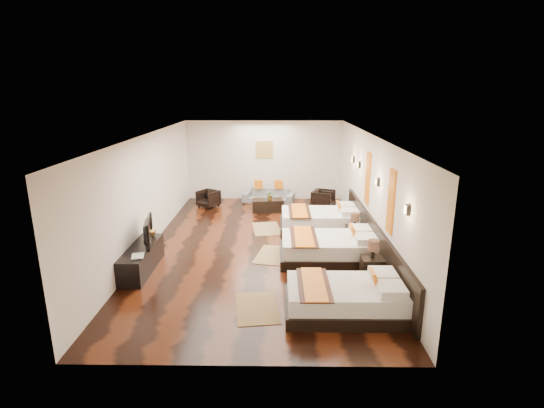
{
  "coord_description": "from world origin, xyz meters",
  "views": [
    {
      "loc": [
        0.46,
        -9.89,
        3.86
      ],
      "look_at": [
        0.33,
        0.04,
        1.1
      ],
      "focal_mm": 27.38,
      "sensor_mm": 36.0,
      "label": 1
    }
  ],
  "objects_px": {
    "nightstand_a": "(372,266)",
    "tv_console": "(142,259)",
    "armchair_left": "(208,199)",
    "nightstand_b": "(354,233)",
    "sofa": "(269,196)",
    "coffee_table": "(268,205)",
    "book": "(132,257)",
    "figurine": "(149,230)",
    "tv": "(145,231)",
    "table_plant": "(270,196)",
    "bed_far": "(321,220)",
    "armchair_right": "(323,199)",
    "bed_mid": "(330,248)",
    "bed_near": "(346,298)"
  },
  "relations": [
    {
      "from": "nightstand_a",
      "to": "tv_console",
      "type": "bearing_deg",
      "value": 175.63
    },
    {
      "from": "book",
      "to": "nightstand_b",
      "type": "bearing_deg",
      "value": 24.68
    },
    {
      "from": "nightstand_b",
      "to": "coffee_table",
      "type": "distance_m",
      "value": 3.71
    },
    {
      "from": "armchair_right",
      "to": "coffee_table",
      "type": "xyz_separation_m",
      "value": [
        -1.84,
        -0.35,
        -0.11
      ]
    },
    {
      "from": "book",
      "to": "armchair_left",
      "type": "height_order",
      "value": "book"
    },
    {
      "from": "sofa",
      "to": "table_plant",
      "type": "xyz_separation_m",
      "value": [
        0.08,
        -1.13,
        0.29
      ]
    },
    {
      "from": "nightstand_b",
      "to": "coffee_table",
      "type": "xyz_separation_m",
      "value": [
        -2.28,
        2.92,
        -0.09
      ]
    },
    {
      "from": "bed_near",
      "to": "armchair_left",
      "type": "height_order",
      "value": "bed_near"
    },
    {
      "from": "bed_mid",
      "to": "nightstand_a",
      "type": "relative_size",
      "value": 2.6
    },
    {
      "from": "bed_near",
      "to": "tv_console",
      "type": "distance_m",
      "value": 4.53
    },
    {
      "from": "bed_mid",
      "to": "table_plant",
      "type": "xyz_separation_m",
      "value": [
        -1.46,
        3.9,
        0.25
      ]
    },
    {
      "from": "armchair_right",
      "to": "sofa",
      "type": "bearing_deg",
      "value": 91.24
    },
    {
      "from": "bed_mid",
      "to": "nightstand_b",
      "type": "height_order",
      "value": "bed_mid"
    },
    {
      "from": "nightstand_b",
      "to": "tv_console",
      "type": "height_order",
      "value": "nightstand_b"
    },
    {
      "from": "bed_far",
      "to": "tv",
      "type": "xyz_separation_m",
      "value": [
        -4.15,
        -2.56,
        0.55
      ]
    },
    {
      "from": "tv",
      "to": "book",
      "type": "bearing_deg",
      "value": 164.04
    },
    {
      "from": "bed_far",
      "to": "figurine",
      "type": "height_order",
      "value": "figurine"
    },
    {
      "from": "bed_near",
      "to": "tv_console",
      "type": "height_order",
      "value": "bed_near"
    },
    {
      "from": "bed_mid",
      "to": "bed_far",
      "type": "height_order",
      "value": "bed_mid"
    },
    {
      "from": "nightstand_b",
      "to": "armchair_left",
      "type": "distance_m",
      "value": 5.52
    },
    {
      "from": "nightstand_a",
      "to": "coffee_table",
      "type": "xyz_separation_m",
      "value": [
        -2.28,
        5.0,
        -0.11
      ]
    },
    {
      "from": "coffee_table",
      "to": "bed_far",
      "type": "bearing_deg",
      "value": -50.38
    },
    {
      "from": "nightstand_b",
      "to": "sofa",
      "type": "relative_size",
      "value": 0.47
    },
    {
      "from": "nightstand_b",
      "to": "figurine",
      "type": "relative_size",
      "value": 2.66
    },
    {
      "from": "bed_far",
      "to": "tv",
      "type": "bearing_deg",
      "value": -148.28
    },
    {
      "from": "bed_far",
      "to": "sofa",
      "type": "height_order",
      "value": "bed_far"
    },
    {
      "from": "figurine",
      "to": "nightstand_b",
      "type": "bearing_deg",
      "value": 11.67
    },
    {
      "from": "book",
      "to": "coffee_table",
      "type": "height_order",
      "value": "book"
    },
    {
      "from": "tv_console",
      "to": "armchair_left",
      "type": "relative_size",
      "value": 2.87
    },
    {
      "from": "figurine",
      "to": "sofa",
      "type": "relative_size",
      "value": 0.18
    },
    {
      "from": "armchair_left",
      "to": "tv",
      "type": "bearing_deg",
      "value": -63.14
    },
    {
      "from": "armchair_right",
      "to": "table_plant",
      "type": "distance_m",
      "value": 1.83
    },
    {
      "from": "armchair_left",
      "to": "figurine",
      "type": "bearing_deg",
      "value": -64.48
    },
    {
      "from": "tv_console",
      "to": "coffee_table",
      "type": "xyz_separation_m",
      "value": [
        2.66,
        4.62,
        -0.08
      ]
    },
    {
      "from": "armchair_left",
      "to": "nightstand_b",
      "type": "bearing_deg",
      "value": -5.04
    },
    {
      "from": "table_plant",
      "to": "tv",
      "type": "bearing_deg",
      "value": -121.79
    },
    {
      "from": "bed_far",
      "to": "tv_console",
      "type": "bearing_deg",
      "value": -146.65
    },
    {
      "from": "bed_far",
      "to": "figurine",
      "type": "distance_m",
      "value": 4.71
    },
    {
      "from": "bed_near",
      "to": "book",
      "type": "xyz_separation_m",
      "value": [
        -4.2,
        1.13,
        0.29
      ]
    },
    {
      "from": "sofa",
      "to": "tv_console",
      "type": "bearing_deg",
      "value": -103.15
    },
    {
      "from": "tv",
      "to": "table_plant",
      "type": "xyz_separation_m",
      "value": [
        2.69,
        4.34,
        -0.29
      ]
    },
    {
      "from": "bed_near",
      "to": "tv",
      "type": "bearing_deg",
      "value": 155.31
    },
    {
      "from": "bed_mid",
      "to": "book",
      "type": "distance_m",
      "value": 4.38
    },
    {
      "from": "sofa",
      "to": "coffee_table",
      "type": "distance_m",
      "value": 1.05
    },
    {
      "from": "nightstand_b",
      "to": "armchair_right",
      "type": "height_order",
      "value": "nightstand_b"
    },
    {
      "from": "coffee_table",
      "to": "nightstand_b",
      "type": "bearing_deg",
      "value": -51.99
    },
    {
      "from": "bed_far",
      "to": "armchair_left",
      "type": "distance_m",
      "value": 4.29
    },
    {
      "from": "bed_mid",
      "to": "armchair_left",
      "type": "relative_size",
      "value": 3.62
    },
    {
      "from": "nightstand_b",
      "to": "sofa",
      "type": "height_order",
      "value": "nightstand_b"
    },
    {
      "from": "bed_mid",
      "to": "tv_console",
      "type": "relative_size",
      "value": 1.26
    }
  ]
}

